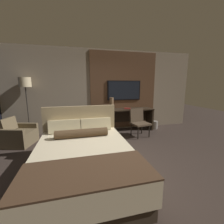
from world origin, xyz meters
name	(u,v)px	position (x,y,z in m)	size (l,w,h in m)	color
ground_plane	(119,167)	(0.00, 0.00, 0.00)	(16.00, 16.00, 0.00)	#332823
wall_back_tv_panel	(101,91)	(0.13, 2.59, 1.40)	(7.20, 0.09, 2.80)	gray
bed	(84,159)	(-0.69, -0.13, 0.33)	(1.65, 2.25, 1.14)	#33281E
desk	(126,116)	(0.95, 2.30, 0.53)	(1.91, 0.54, 0.78)	#2D2319
tv	(124,90)	(0.95, 2.52, 1.42)	(1.23, 0.04, 0.69)	black
desk_chair	(139,120)	(1.16, 1.66, 0.50)	(0.60, 0.59, 0.86)	#4C3D2D
armchair_by_window	(18,136)	(-2.34, 1.80, 0.25)	(0.88, 0.91, 0.75)	brown
floor_lamp	(25,87)	(-2.18, 2.34, 1.55)	(0.34, 0.34, 1.84)	#282623
vase_tall	(112,104)	(0.42, 2.25, 0.99)	(0.14, 0.14, 0.41)	#846647
vase_short	(105,107)	(0.18, 2.19, 0.88)	(0.09, 0.09, 0.20)	#333338
book	(127,108)	(0.99, 2.26, 0.80)	(0.26, 0.22, 0.03)	maroon
waste_bin	(155,125)	(2.07, 2.22, 0.14)	(0.22, 0.22, 0.28)	gray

